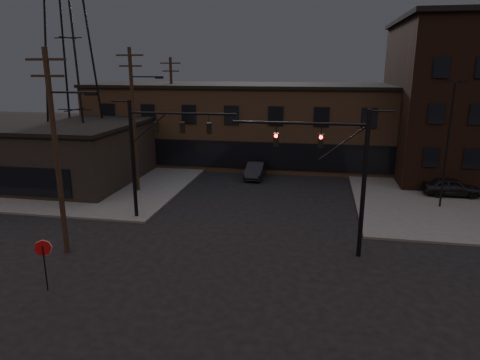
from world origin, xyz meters
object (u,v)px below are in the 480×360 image
(car_crossing, at_px, (256,170))
(parked_car_lot_a, at_px, (451,187))
(traffic_signal_near, at_px, (343,168))
(parked_car_lot_b, at_px, (420,170))
(traffic_signal_far, at_px, (150,147))
(stop_sign, at_px, (43,253))

(car_crossing, bearing_deg, parked_car_lot_a, -10.55)
(parked_car_lot_a, relative_size, car_crossing, 0.96)
(car_crossing, bearing_deg, traffic_signal_near, -65.13)
(parked_car_lot_b, distance_m, car_crossing, 15.13)
(traffic_signal_near, relative_size, traffic_signal_far, 1.00)
(traffic_signal_far, height_order, stop_sign, traffic_signal_far)
(traffic_signal_near, xyz_separation_m, car_crossing, (-6.96, 15.84, -4.20))
(traffic_signal_far, bearing_deg, parked_car_lot_b, 36.17)
(parked_car_lot_a, xyz_separation_m, car_crossing, (-16.13, 3.34, -0.14))
(parked_car_lot_a, distance_m, parked_car_lot_b, 5.80)
(stop_sign, bearing_deg, parked_car_lot_b, 49.11)
(stop_sign, xyz_separation_m, parked_car_lot_a, (22.53, 18.98, -0.97))
(stop_sign, height_order, parked_car_lot_a, stop_sign)
(traffic_signal_far, bearing_deg, parked_car_lot_a, 22.95)
(stop_sign, distance_m, parked_car_lot_a, 29.48)
(traffic_signal_near, relative_size, car_crossing, 1.80)
(traffic_signal_near, distance_m, traffic_signal_far, 12.57)
(traffic_signal_near, xyz_separation_m, parked_car_lot_b, (7.99, 18.17, -4.09))
(traffic_signal_far, bearing_deg, traffic_signal_near, -16.17)
(parked_car_lot_a, height_order, car_crossing, parked_car_lot_a)
(traffic_signal_far, xyz_separation_m, parked_car_lot_a, (21.25, 9.00, -4.14))
(parked_car_lot_a, bearing_deg, car_crossing, 78.15)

